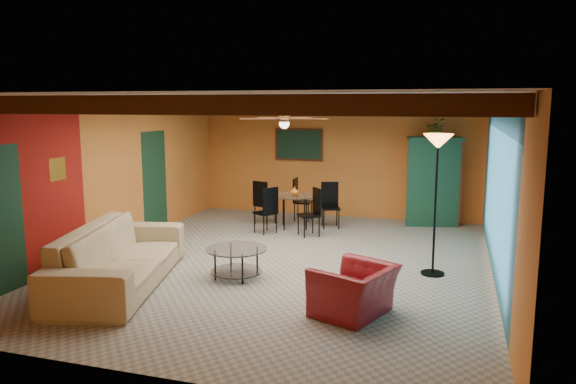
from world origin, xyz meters
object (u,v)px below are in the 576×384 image
(sofa, at_px, (120,256))
(floor_lamp, at_px, (435,205))
(dining_table, at_px, (295,205))
(armchair, at_px, (354,290))
(vase, at_px, (295,178))
(coffee_table, at_px, (236,263))
(potted_plant, at_px, (436,129))
(armoire, at_px, (434,183))

(sofa, bearing_deg, floor_lamp, -81.51)
(dining_table, bearing_deg, armchair, -64.70)
(armchair, relative_size, vase, 5.17)
(sofa, height_order, armchair, sofa)
(dining_table, distance_m, vase, 0.57)
(sofa, height_order, coffee_table, sofa)
(coffee_table, bearing_deg, potted_plant, 60.47)
(floor_lamp, bearing_deg, potted_plant, 92.65)
(armchair, distance_m, floor_lamp, 2.27)
(potted_plant, bearing_deg, floor_lamp, -87.35)
(armchair, height_order, vase, vase)
(sofa, height_order, vase, vase)
(coffee_table, bearing_deg, dining_table, 91.95)
(sofa, xyz_separation_m, floor_lamp, (4.28, 1.84, 0.65))
(coffee_table, xyz_separation_m, floor_lamp, (2.82, 1.05, 0.85))
(armoire, height_order, potted_plant, potted_plant)
(sofa, relative_size, armchair, 3.12)
(dining_table, distance_m, floor_lamp, 3.85)
(armchair, relative_size, potted_plant, 2.09)
(armchair, distance_m, armoire, 5.66)
(sofa, distance_m, potted_plant, 7.04)
(coffee_table, relative_size, floor_lamp, 0.42)
(coffee_table, height_order, vase, vase)
(dining_table, bearing_deg, coffee_table, -88.05)
(coffee_table, relative_size, dining_table, 0.49)
(sofa, distance_m, armoire, 6.86)
(coffee_table, xyz_separation_m, vase, (-0.12, 3.47, 0.82))
(armchair, bearing_deg, dining_table, -133.70)
(dining_table, bearing_deg, floor_lamp, -39.49)
(dining_table, relative_size, floor_lamp, 0.86)
(armchair, distance_m, dining_table, 4.84)
(armoire, bearing_deg, vase, -168.88)
(potted_plant, bearing_deg, dining_table, -156.40)
(vase, bearing_deg, dining_table, 0.00)
(sofa, height_order, floor_lamp, floor_lamp)
(floor_lamp, bearing_deg, sofa, -156.71)
(armchair, xyz_separation_m, coffee_table, (-1.95, 0.91, -0.08))
(sofa, bearing_deg, coffee_table, -76.35)
(armchair, xyz_separation_m, potted_plant, (0.70, 5.58, 1.76))
(coffee_table, relative_size, armoire, 0.50)
(armchair, bearing_deg, armoire, -166.13)
(armchair, xyz_separation_m, armoire, (0.70, 5.58, 0.61))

